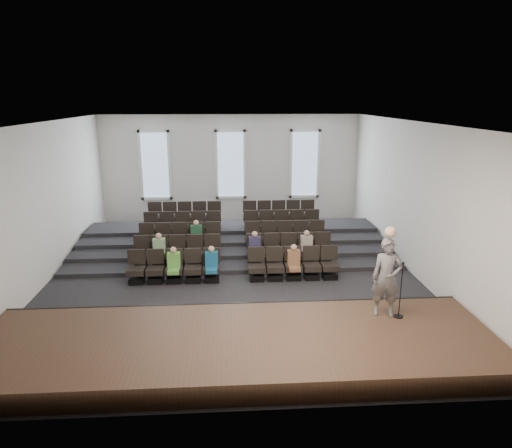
{
  "coord_description": "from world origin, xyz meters",
  "views": [
    {
      "loc": [
        -0.19,
        -14.39,
        5.75
      ],
      "look_at": [
        0.77,
        0.5,
        1.59
      ],
      "focal_mm": 32.0,
      "sensor_mm": 36.0,
      "label": 1
    }
  ],
  "objects": [
    {
      "name": "ceiling",
      "position": [
        0.0,
        0.0,
        5.01
      ],
      "size": [
        12.0,
        14.0,
        0.02
      ],
      "primitive_type": "cube",
      "color": "white",
      "rests_on": "ground"
    },
    {
      "name": "windows",
      "position": [
        0.0,
        6.95,
        2.7
      ],
      "size": [
        8.44,
        0.1,
        3.24
      ],
      "color": "white",
      "rests_on": "wall_back"
    },
    {
      "name": "risers",
      "position": [
        0.0,
        3.17,
        0.2
      ],
      "size": [
        11.8,
        4.8,
        0.6
      ],
      "color": "black",
      "rests_on": "ground"
    },
    {
      "name": "wall_right",
      "position": [
        6.02,
        0.0,
        2.5
      ],
      "size": [
        0.04,
        14.0,
        5.0
      ],
      "primitive_type": "cube",
      "color": "silver",
      "rests_on": "ground"
    },
    {
      "name": "wall_back",
      "position": [
        0.0,
        7.02,
        2.5
      ],
      "size": [
        12.0,
        0.04,
        5.0
      ],
      "primitive_type": "cube",
      "color": "silver",
      "rests_on": "ground"
    },
    {
      "name": "stage",
      "position": [
        0.0,
        -5.1,
        0.25
      ],
      "size": [
        11.8,
        3.6,
        0.5
      ],
      "primitive_type": "cube",
      "color": "#3F281B",
      "rests_on": "ground"
    },
    {
      "name": "wall_front",
      "position": [
        0.0,
        -7.02,
        2.5
      ],
      "size": [
        12.0,
        0.04,
        5.0
      ],
      "primitive_type": "cube",
      "color": "silver",
      "rests_on": "ground"
    },
    {
      "name": "wall_left",
      "position": [
        -6.02,
        0.0,
        2.5
      ],
      "size": [
        0.04,
        14.0,
        5.0
      ],
      "primitive_type": "cube",
      "color": "silver",
      "rests_on": "ground"
    },
    {
      "name": "audience",
      "position": [
        -0.19,
        0.15,
        0.79
      ],
      "size": [
        5.45,
        2.64,
        1.1
      ],
      "color": "#5FA943",
      "rests_on": "seating_rows"
    },
    {
      "name": "mic_stand",
      "position": [
        4.0,
        -4.36,
        0.93
      ],
      "size": [
        0.24,
        0.24,
        1.44
      ],
      "color": "black",
      "rests_on": "stage"
    },
    {
      "name": "stage_lip",
      "position": [
        0.0,
        -3.33,
        0.25
      ],
      "size": [
        11.8,
        0.06,
        0.52
      ],
      "primitive_type": "cube",
      "color": "black",
      "rests_on": "ground"
    },
    {
      "name": "speaker",
      "position": [
        3.68,
        -4.21,
        1.49
      ],
      "size": [
        0.81,
        0.63,
        1.98
      ],
      "primitive_type": "imported",
      "rotation": [
        0.0,
        0.0,
        -0.24
      ],
      "color": "#5B5856",
      "rests_on": "stage"
    },
    {
      "name": "ground",
      "position": [
        0.0,
        0.0,
        0.0
      ],
      "size": [
        14.0,
        14.0,
        0.0
      ],
      "primitive_type": "plane",
      "color": "black",
      "rests_on": "ground"
    },
    {
      "name": "seating_rows",
      "position": [
        -0.0,
        1.54,
        0.68
      ],
      "size": [
        6.8,
        4.7,
        1.67
      ],
      "color": "black",
      "rests_on": "ground"
    }
  ]
}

